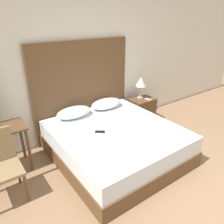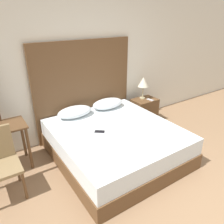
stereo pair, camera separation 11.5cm
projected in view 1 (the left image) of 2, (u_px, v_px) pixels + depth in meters
name	position (u px, v px, depth m)	size (l,w,h in m)	color
ground_plane	(202.00, 216.00, 2.58)	(16.00, 16.00, 0.00)	#8C6B4C
wall_back	(86.00, 64.00, 3.98)	(10.00, 0.06, 2.70)	silver
bed	(116.00, 143.00, 3.56)	(1.84, 1.98, 0.53)	brown
headboard	(83.00, 90.00, 4.05)	(1.93, 0.05, 1.78)	brown
pillow_left	(74.00, 112.00, 3.80)	(0.62, 0.35, 0.18)	silver
pillow_right	(106.00, 104.00, 4.16)	(0.62, 0.35, 0.18)	silver
phone_on_bed	(100.00, 132.00, 3.35)	(0.16, 0.15, 0.01)	black
nightstand	(142.00, 110.00, 4.75)	(0.51, 0.37, 0.53)	brown
table_lamp	(141.00, 82.00, 4.54)	(0.23, 0.23, 0.46)	tan
phone_on_nightstand	(148.00, 99.00, 4.60)	(0.09, 0.16, 0.01)	#B7B7BC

